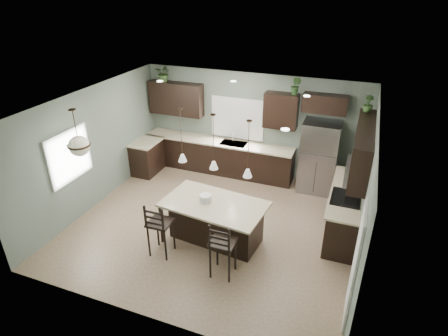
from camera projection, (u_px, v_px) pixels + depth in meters
The scene contains 32 objects.
ground at pixel (213, 224), 8.39m from camera, with size 6.00×6.00×0.00m, color #9E8466.
pantry_door at pixel (355, 267), 5.69m from camera, with size 0.04×0.82×2.04m, color white.
window_back at pixel (238, 118), 10.08m from camera, with size 1.35×0.02×1.00m, color white.
window_left at pixel (69, 156), 7.96m from camera, with size 0.02×1.10×1.00m, color white.
left_return_cabs at pixel (147, 157), 10.45m from camera, with size 0.60×0.90×0.90m, color black.
left_return_countertop at pixel (146, 142), 10.23m from camera, with size 0.66×0.96×0.04m, color beige.
back_lower_cabs at pixel (218, 157), 10.49m from camera, with size 4.20×0.60×0.90m, color black.
back_countertop at pixel (218, 142), 10.26m from camera, with size 4.20×0.66×0.04m, color beige.
sink_inset at pixel (233, 143), 10.11m from camera, with size 0.70×0.45×0.01m, color gray.
faucet at pixel (233, 139), 10.02m from camera, with size 0.02×0.02×0.28m, color silver.
back_upper_left at pixel (176, 99), 10.32m from camera, with size 1.55×0.34×0.90m, color black.
back_upper_right at pixel (281, 111), 9.39m from camera, with size 0.85×0.34×0.90m, color black.
fridge_header at pixel (325, 104), 8.92m from camera, with size 1.05×0.34×0.45m, color black.
right_lower_cabs at pixel (344, 211), 8.05m from camera, with size 0.60×2.35×0.90m, color black.
right_countertop at pixel (347, 192), 7.85m from camera, with size 0.66×2.35×0.04m, color beige.
cooktop at pixel (346, 198), 7.61m from camera, with size 0.58×0.75×0.02m, color black.
wall_oven_front at pixel (328, 215), 7.92m from camera, with size 0.01×0.72×0.60m, color gray.
right_upper_cabs at pixel (363, 149), 7.33m from camera, with size 0.34×2.35×0.90m, color black.
microwave at pixel (356, 172), 7.30m from camera, with size 0.40×0.75×0.40m, color gray.
refrigerator at pixel (319, 157), 9.36m from camera, with size 0.90×0.74×1.85m, color gray.
kitchen_island at pixel (215, 222), 7.66m from camera, with size 2.04×1.16×0.92m, color black.
serving_dish at pixel (205, 198), 7.50m from camera, with size 0.24×0.24×0.14m, color silver.
bar_stool_left at pixel (161, 228), 7.27m from camera, with size 0.44×0.44×1.20m, color black.
bar_stool_right at pixel (223, 248), 6.74m from camera, with size 0.44×0.44×1.19m, color black.
pendant_left at pixel (181, 136), 7.13m from camera, with size 0.17×0.17×1.10m, color silver, non-canonical shape.
pendant_center at pixel (213, 142), 6.85m from camera, with size 0.17×0.17×1.10m, color white, non-canonical shape.
pendant_right at pixel (248, 149), 6.56m from camera, with size 0.17×0.17×1.10m, color white, non-canonical shape.
chandelier at pixel (77, 133), 7.06m from camera, with size 0.44×0.44×0.95m, color #F7F4CA, non-canonical shape.
plant_back_left at pixel (164, 73), 10.09m from camera, with size 0.42×0.36×0.47m, color #325224.
plant_back_right at pixel (296, 86), 8.95m from camera, with size 0.24×0.20×0.44m, color #294C21.
plant_right_wall at pixel (368, 104), 7.84m from camera, with size 0.20×0.20×0.36m, color #325625.
room_shell at pixel (212, 156), 7.61m from camera, with size 6.00×6.00×6.00m.
Camera 1 is at (2.67, -6.35, 4.95)m, focal length 30.00 mm.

